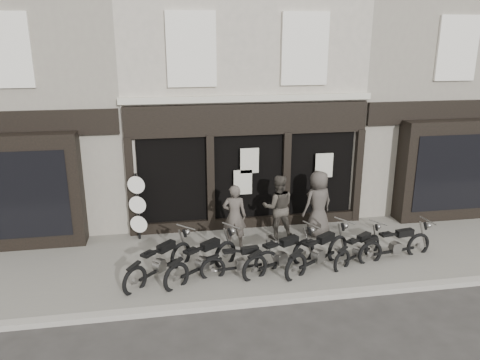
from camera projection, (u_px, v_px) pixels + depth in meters
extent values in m
plane|color=#2D2B28|center=(270.00, 275.00, 11.72)|extent=(90.00, 90.00, 0.00)
cube|color=slate|center=(263.00, 257.00, 12.55)|extent=(30.00, 4.20, 0.12)
cube|color=gray|center=(283.00, 299.00, 10.52)|extent=(30.00, 0.25, 0.13)
cube|color=#BEB3A2|center=(232.00, 86.00, 16.18)|extent=(7.20, 6.00, 8.20)
cube|color=black|center=(249.00, 119.00, 13.46)|extent=(7.10, 0.18, 0.90)
cube|color=black|center=(248.00, 183.00, 14.09)|extent=(6.50, 0.10, 2.95)
cube|color=black|center=(248.00, 224.00, 14.40)|extent=(7.10, 0.20, 0.44)
cube|color=beige|center=(249.00, 98.00, 13.32)|extent=(7.30, 0.22, 0.18)
cube|color=white|center=(191.00, 49.00, 12.66)|extent=(1.35, 0.12, 2.00)
cube|color=black|center=(191.00, 49.00, 12.69)|extent=(1.05, 0.06, 1.70)
cube|color=white|center=(305.00, 49.00, 13.18)|extent=(1.35, 0.12, 2.00)
cube|color=black|center=(304.00, 49.00, 13.21)|extent=(1.05, 0.06, 1.70)
cube|color=black|center=(131.00, 189.00, 13.43)|extent=(0.22, 0.22, 3.00)
cube|color=black|center=(211.00, 184.00, 13.81)|extent=(0.22, 0.22, 3.00)
cube|color=black|center=(286.00, 181.00, 14.19)|extent=(0.22, 0.22, 3.00)
cube|color=black|center=(357.00, 177.00, 14.56)|extent=(0.22, 0.22, 3.00)
cube|color=beige|center=(250.00, 161.00, 13.70)|extent=(0.55, 0.04, 0.75)
cube|color=beige|center=(324.00, 165.00, 14.15)|extent=(0.55, 0.04, 0.75)
cube|color=beige|center=(243.00, 182.00, 13.86)|extent=(0.55, 0.04, 0.75)
cube|color=gray|center=(39.00, 89.00, 15.14)|extent=(5.50, 6.00, 8.20)
cube|color=black|center=(21.00, 192.00, 12.68)|extent=(3.20, 0.70, 3.20)
cube|color=black|center=(17.00, 196.00, 12.35)|extent=(2.60, 0.06, 2.40)
cube|color=black|center=(15.00, 124.00, 12.44)|extent=(5.40, 0.16, 0.70)
cube|color=white|center=(4.00, 50.00, 11.89)|extent=(1.30, 0.10, 1.90)
cube|color=black|center=(5.00, 50.00, 11.92)|extent=(1.00, 0.06, 1.60)
cube|color=gray|center=(402.00, 83.00, 17.22)|extent=(5.50, 6.00, 8.20)
cube|color=black|center=(447.00, 170.00, 14.76)|extent=(3.20, 0.70, 3.20)
cube|color=black|center=(454.00, 173.00, 14.43)|extent=(2.60, 0.06, 2.40)
cube|color=black|center=(449.00, 112.00, 14.52)|extent=(5.40, 0.16, 0.70)
cube|color=white|center=(457.00, 48.00, 13.97)|extent=(1.30, 0.10, 1.90)
cube|color=black|center=(457.00, 48.00, 14.00)|extent=(1.00, 0.06, 1.60)
torus|color=black|center=(181.00, 256.00, 11.94)|extent=(0.59, 0.59, 0.74)
torus|color=black|center=(135.00, 281.00, 10.71)|extent=(0.59, 0.59, 0.74)
cube|color=black|center=(159.00, 269.00, 11.34)|extent=(0.94, 0.95, 0.06)
cube|color=gray|center=(160.00, 266.00, 11.33)|extent=(0.32, 0.32, 0.28)
cube|color=black|center=(166.00, 247.00, 11.41)|extent=(0.48, 0.48, 0.18)
cube|color=black|center=(148.00, 254.00, 10.93)|extent=(0.38, 0.38, 0.06)
cylinder|color=gray|center=(186.00, 227.00, 11.92)|extent=(0.47, 0.47, 0.04)
torus|color=black|center=(225.00, 255.00, 11.97)|extent=(0.66, 0.54, 0.76)
torus|color=black|center=(176.00, 278.00, 10.84)|extent=(0.66, 0.54, 0.76)
cube|color=black|center=(202.00, 267.00, 11.42)|extent=(1.08, 0.84, 0.07)
cube|color=gray|center=(203.00, 264.00, 11.41)|extent=(0.33, 0.32, 0.29)
cube|color=black|center=(210.00, 245.00, 11.47)|extent=(0.52, 0.46, 0.19)
cube|color=black|center=(191.00, 251.00, 11.03)|extent=(0.40, 0.38, 0.07)
cylinder|color=gray|center=(232.00, 226.00, 11.93)|extent=(0.42, 0.54, 0.04)
torus|color=black|center=(266.00, 262.00, 11.70)|extent=(0.65, 0.15, 0.65)
torus|color=black|center=(213.00, 270.00, 11.34)|extent=(0.65, 0.15, 0.65)
cube|color=black|center=(240.00, 267.00, 11.53)|extent=(1.13, 0.17, 0.06)
cube|color=gray|center=(241.00, 264.00, 11.51)|extent=(0.24, 0.19, 0.25)
cube|color=black|center=(250.00, 250.00, 11.46)|extent=(0.45, 0.21, 0.16)
cube|color=black|center=(229.00, 251.00, 11.31)|extent=(0.30, 0.22, 0.06)
cylinder|color=gray|center=(275.00, 238.00, 11.57)|extent=(0.09, 0.55, 0.03)
torus|color=black|center=(303.00, 252.00, 12.13)|extent=(0.71, 0.40, 0.74)
torus|color=black|center=(255.00, 269.00, 11.27)|extent=(0.71, 0.40, 0.74)
cube|color=black|center=(280.00, 262.00, 11.71)|extent=(1.19, 0.60, 0.07)
cube|color=gray|center=(281.00, 259.00, 11.70)|extent=(0.32, 0.29, 0.28)
cube|color=black|center=(289.00, 241.00, 11.72)|extent=(0.53, 0.38, 0.19)
cube|color=black|center=(270.00, 245.00, 11.38)|extent=(0.39, 0.34, 0.07)
cylinder|color=gray|center=(311.00, 225.00, 12.05)|extent=(0.30, 0.59, 0.04)
torus|color=black|center=(337.00, 249.00, 12.31)|extent=(0.70, 0.48, 0.76)
torus|color=black|center=(296.00, 268.00, 11.29)|extent=(0.70, 0.48, 0.76)
cube|color=black|center=(317.00, 260.00, 11.81)|extent=(1.16, 0.74, 0.07)
cube|color=gray|center=(318.00, 256.00, 11.80)|extent=(0.33, 0.31, 0.29)
cube|color=black|center=(326.00, 238.00, 11.85)|extent=(0.54, 0.43, 0.19)
cube|color=black|center=(310.00, 243.00, 11.44)|extent=(0.40, 0.37, 0.07)
cylinder|color=gray|center=(345.00, 221.00, 12.25)|extent=(0.37, 0.57, 0.04)
torus|color=black|center=(372.00, 246.00, 12.63)|extent=(0.59, 0.42, 0.64)
torus|color=black|center=(342.00, 262.00, 11.73)|extent=(0.59, 0.42, 0.64)
cube|color=black|center=(357.00, 255.00, 12.19)|extent=(0.97, 0.65, 0.06)
cube|color=gray|center=(358.00, 252.00, 12.18)|extent=(0.28, 0.27, 0.25)
cube|color=black|center=(364.00, 237.00, 12.22)|extent=(0.45, 0.37, 0.16)
cube|color=black|center=(352.00, 241.00, 11.87)|extent=(0.34, 0.31, 0.06)
cylinder|color=gray|center=(378.00, 222.00, 12.58)|extent=(0.33, 0.48, 0.03)
torus|color=black|center=(418.00, 245.00, 12.58)|extent=(0.72, 0.21, 0.71)
torus|color=black|center=(370.00, 254.00, 12.09)|extent=(0.72, 0.21, 0.71)
cube|color=black|center=(394.00, 251.00, 12.35)|extent=(1.23, 0.26, 0.06)
cube|color=gray|center=(395.00, 248.00, 12.33)|extent=(0.28, 0.23, 0.27)
cube|color=black|center=(405.00, 233.00, 12.29)|extent=(0.50, 0.26, 0.18)
cube|color=black|center=(386.00, 234.00, 12.09)|extent=(0.34, 0.26, 0.06)
cylinder|color=gray|center=(428.00, 221.00, 12.45)|extent=(0.14, 0.60, 0.04)
imported|color=#47403A|center=(234.00, 216.00, 12.84)|extent=(0.73, 0.57, 1.79)
imported|color=#3B362F|center=(278.00, 207.00, 13.38)|extent=(0.98, 0.80, 1.89)
imported|color=#403A35|center=(318.00, 203.00, 13.57)|extent=(1.11, 0.91, 1.95)
cylinder|color=black|center=(140.00, 242.00, 13.58)|extent=(0.33, 0.33, 0.05)
cylinder|color=black|center=(138.00, 209.00, 13.28)|extent=(0.06, 0.06, 2.09)
cylinder|color=black|center=(136.00, 185.00, 13.05)|extent=(0.49, 0.20, 0.51)
cylinder|color=white|center=(136.00, 185.00, 13.02)|extent=(0.48, 0.18, 0.51)
cylinder|color=black|center=(137.00, 205.00, 13.22)|extent=(0.49, 0.20, 0.51)
cylinder|color=white|center=(137.00, 205.00, 13.20)|extent=(0.48, 0.18, 0.51)
cylinder|color=black|center=(139.00, 224.00, 13.39)|extent=(0.49, 0.20, 0.51)
cylinder|color=white|center=(139.00, 224.00, 13.37)|extent=(0.48, 0.18, 0.51)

